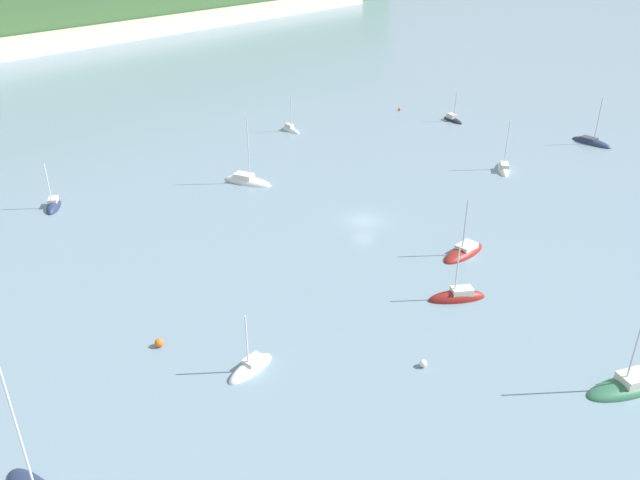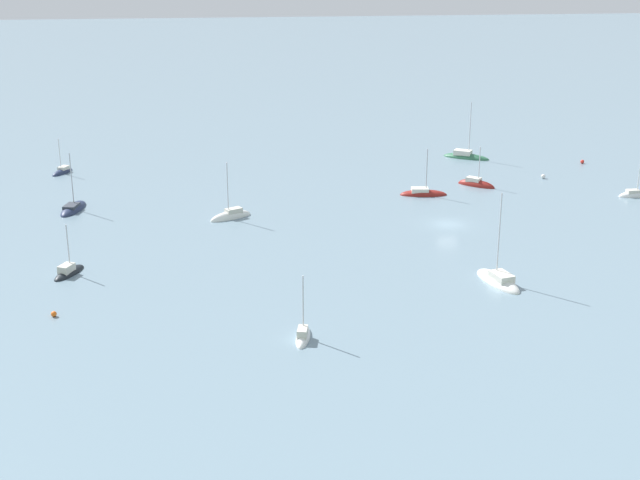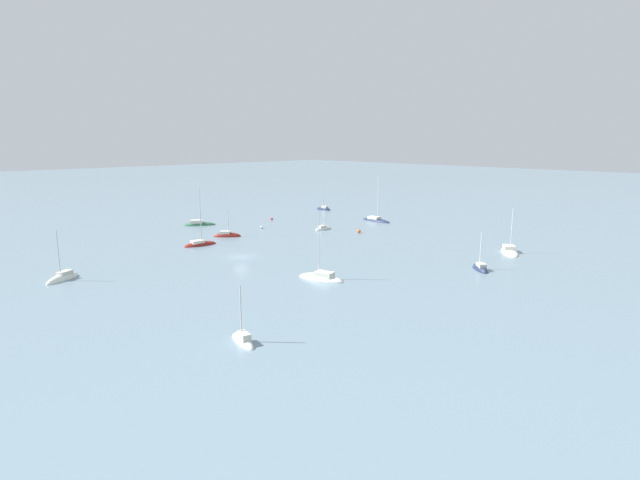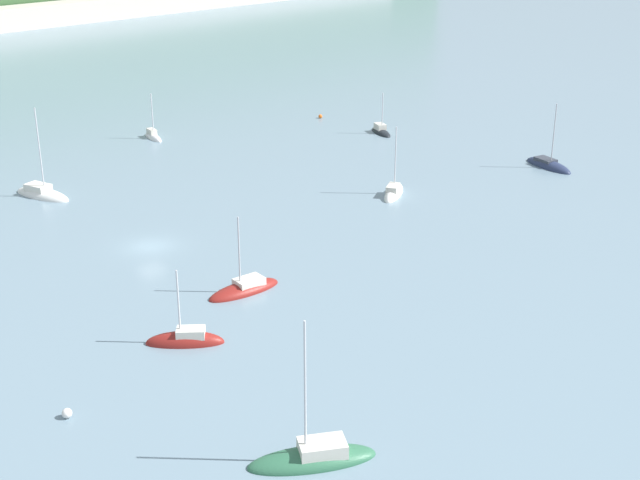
{
  "view_description": "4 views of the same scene",
  "coord_description": "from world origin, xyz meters",
  "px_view_note": "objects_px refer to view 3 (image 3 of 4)",
  "views": [
    {
      "loc": [
        -57.02,
        -39.35,
        33.1
      ],
      "look_at": [
        -9.23,
        -0.51,
        1.2
      ],
      "focal_mm": 35.0,
      "sensor_mm": 36.0,
      "label": 1
    },
    {
      "loc": [
        28.61,
        103.84,
        34.52
      ],
      "look_at": [
        18.0,
        14.85,
        3.72
      ],
      "focal_mm": 50.0,
      "sensor_mm": 36.0,
      "label": 2
    },
    {
      "loc": [
        48.5,
        70.43,
        20.04
      ],
      "look_at": [
        -14.23,
        5.1,
        1.75
      ],
      "focal_mm": 28.0,
      "sensor_mm": 36.0,
      "label": 3
    },
    {
      "loc": [
        -41.53,
        -65.26,
        31.21
      ],
      "look_at": [
        9.11,
        -13.06,
        1.87
      ],
      "focal_mm": 50.0,
      "sensor_mm": 36.0,
      "label": 4
    }
  ],
  "objects_px": {
    "sailboat_11": "(323,229)",
    "mooring_buoy_2": "(359,231)",
    "sailboat_2": "(63,279)",
    "mooring_buoy_0": "(272,219)",
    "sailboat_0": "(376,221)",
    "sailboat_13": "(243,341)",
    "sailboat_8": "(199,225)",
    "mooring_buoy_1": "(261,227)",
    "sailboat_6": "(321,279)",
    "sailboat_9": "(324,209)",
    "sailboat_3": "(227,236)",
    "sailboat_12": "(480,269)",
    "sailboat_7": "(200,245)",
    "sailboat_4": "(509,252)"
  },
  "relations": [
    {
      "from": "sailboat_2",
      "to": "mooring_buoy_1",
      "type": "xyz_separation_m",
      "value": [
        -46.86,
        -14.19,
        0.22
      ]
    },
    {
      "from": "sailboat_2",
      "to": "sailboat_11",
      "type": "distance_m",
      "value": 56.23
    },
    {
      "from": "sailboat_0",
      "to": "sailboat_9",
      "type": "relative_size",
      "value": 1.53
    },
    {
      "from": "sailboat_3",
      "to": "mooring_buoy_2",
      "type": "bearing_deg",
      "value": 6.27
    },
    {
      "from": "sailboat_11",
      "to": "mooring_buoy_1",
      "type": "distance_m",
      "value": 14.24
    },
    {
      "from": "sailboat_8",
      "to": "sailboat_12",
      "type": "distance_m",
      "value": 68.14
    },
    {
      "from": "sailboat_3",
      "to": "sailboat_6",
      "type": "xyz_separation_m",
      "value": [
        8.47,
        37.29,
        0.02
      ]
    },
    {
      "from": "sailboat_4",
      "to": "sailboat_8",
      "type": "xyz_separation_m",
      "value": [
        25.06,
        -64.99,
        -0.01
      ]
    },
    {
      "from": "sailboat_6",
      "to": "mooring_buoy_2",
      "type": "height_order",
      "value": "sailboat_6"
    },
    {
      "from": "sailboat_4",
      "to": "sailboat_9",
      "type": "relative_size",
      "value": 1.15
    },
    {
      "from": "mooring_buoy_1",
      "to": "mooring_buoy_0",
      "type": "bearing_deg",
      "value": -139.27
    },
    {
      "from": "sailboat_11",
      "to": "mooring_buoy_2",
      "type": "distance_m",
      "value": 8.84
    },
    {
      "from": "sailboat_0",
      "to": "sailboat_7",
      "type": "xyz_separation_m",
      "value": [
        47.1,
        -4.69,
        -0.03
      ]
    },
    {
      "from": "sailboat_7",
      "to": "mooring_buoy_0",
      "type": "height_order",
      "value": "sailboat_7"
    },
    {
      "from": "sailboat_6",
      "to": "sailboat_11",
      "type": "distance_m",
      "value": 41.08
    },
    {
      "from": "sailboat_6",
      "to": "mooring_buoy_0",
      "type": "xyz_separation_m",
      "value": [
        -29.01,
        -48.19,
        0.19
      ]
    },
    {
      "from": "sailboat_6",
      "to": "sailboat_7",
      "type": "height_order",
      "value": "sailboat_6"
    },
    {
      "from": "sailboat_0",
      "to": "mooring_buoy_0",
      "type": "xyz_separation_m",
      "value": [
        17.81,
        -19.44,
        0.19
      ]
    },
    {
      "from": "sailboat_8",
      "to": "sailboat_2",
      "type": "bearing_deg",
      "value": -112.14
    },
    {
      "from": "sailboat_11",
      "to": "sailboat_9",
      "type": "bearing_deg",
      "value": 44.72
    },
    {
      "from": "sailboat_4",
      "to": "sailboat_9",
      "type": "height_order",
      "value": "sailboat_4"
    },
    {
      "from": "sailboat_2",
      "to": "mooring_buoy_0",
      "type": "distance_m",
      "value": 60.56
    },
    {
      "from": "sailboat_4",
      "to": "sailboat_11",
      "type": "bearing_deg",
      "value": -115.08
    },
    {
      "from": "sailboat_0",
      "to": "mooring_buoy_1",
      "type": "height_order",
      "value": "sailboat_0"
    },
    {
      "from": "mooring_buoy_1",
      "to": "sailboat_7",
      "type": "bearing_deg",
      "value": 18.44
    },
    {
      "from": "sailboat_7",
      "to": "mooring_buoy_0",
      "type": "bearing_deg",
      "value": 33.37
    },
    {
      "from": "sailboat_0",
      "to": "sailboat_13",
      "type": "height_order",
      "value": "sailboat_0"
    },
    {
      "from": "mooring_buoy_2",
      "to": "sailboat_11",
      "type": "bearing_deg",
      "value": -71.64
    },
    {
      "from": "sailboat_7",
      "to": "sailboat_9",
      "type": "bearing_deg",
      "value": 26.73
    },
    {
      "from": "sailboat_12",
      "to": "mooring_buoy_1",
      "type": "distance_m",
      "value": 53.44
    },
    {
      "from": "sailboat_0",
      "to": "sailboat_7",
      "type": "height_order",
      "value": "sailboat_0"
    },
    {
      "from": "sailboat_12",
      "to": "mooring_buoy_0",
      "type": "relative_size",
      "value": 11.38
    },
    {
      "from": "sailboat_3",
      "to": "sailboat_12",
      "type": "xyz_separation_m",
      "value": [
        -13.27,
        50.63,
        0.0
      ]
    },
    {
      "from": "sailboat_9",
      "to": "sailboat_12",
      "type": "height_order",
      "value": "sailboat_9"
    },
    {
      "from": "sailboat_7",
      "to": "sailboat_0",
      "type": "bearing_deg",
      "value": 0.96
    },
    {
      "from": "mooring_buoy_1",
      "to": "sailboat_3",
      "type": "bearing_deg",
      "value": 13.99
    },
    {
      "from": "mooring_buoy_1",
      "to": "sailboat_9",
      "type": "bearing_deg",
      "value": -158.91
    },
    {
      "from": "sailboat_7",
      "to": "mooring_buoy_0",
      "type": "xyz_separation_m",
      "value": [
        -29.29,
        -14.75,
        0.22
      ]
    },
    {
      "from": "sailboat_8",
      "to": "mooring_buoy_0",
      "type": "bearing_deg",
      "value": 13.32
    },
    {
      "from": "sailboat_8",
      "to": "mooring_buoy_1",
      "type": "bearing_deg",
      "value": -28.41
    },
    {
      "from": "sailboat_4",
      "to": "mooring_buoy_2",
      "type": "distance_m",
      "value": 32.21
    },
    {
      "from": "sailboat_3",
      "to": "sailboat_4",
      "type": "bearing_deg",
      "value": -18.08
    },
    {
      "from": "sailboat_0",
      "to": "sailboat_9",
      "type": "xyz_separation_m",
      "value": [
        -4.72,
        -23.64,
        -0.02
      ]
    },
    {
      "from": "sailboat_12",
      "to": "mooring_buoy_1",
      "type": "height_order",
      "value": "sailboat_12"
    },
    {
      "from": "mooring_buoy_1",
      "to": "sailboat_11",
      "type": "bearing_deg",
      "value": 130.63
    },
    {
      "from": "sailboat_4",
      "to": "mooring_buoy_0",
      "type": "bearing_deg",
      "value": -118.72
    },
    {
      "from": "sailboat_6",
      "to": "sailboat_8",
      "type": "height_order",
      "value": "sailboat_6"
    },
    {
      "from": "sailboat_12",
      "to": "sailboat_11",
      "type": "bearing_deg",
      "value": 30.81
    },
    {
      "from": "mooring_buoy_0",
      "to": "sailboat_12",
      "type": "bearing_deg",
      "value": 83.25
    },
    {
      "from": "sailboat_3",
      "to": "mooring_buoy_2",
      "type": "height_order",
      "value": "sailboat_3"
    }
  ]
}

